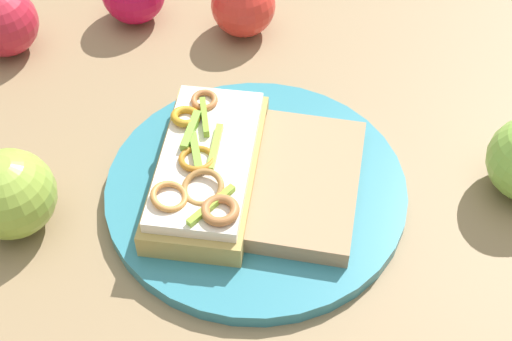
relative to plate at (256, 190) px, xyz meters
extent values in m
plane|color=#8C704F|center=(0.00, 0.00, -0.01)|extent=(2.00, 2.00, 0.00)
cylinder|color=teal|center=(0.00, 0.00, 0.00)|extent=(0.28, 0.28, 0.01)
cube|color=#AB8F4D|center=(0.04, -0.01, 0.02)|extent=(0.12, 0.20, 0.02)
cube|color=silver|center=(0.04, -0.01, 0.04)|extent=(0.11, 0.18, 0.01)
torus|color=#B86B3B|center=(0.04, -0.07, 0.05)|extent=(0.04, 0.04, 0.01)
torus|color=#AC753C|center=(0.05, 0.03, 0.05)|extent=(0.04, 0.04, 0.02)
torus|color=#AB6939|center=(0.03, 0.06, 0.05)|extent=(0.04, 0.04, 0.01)
torus|color=#B16E1E|center=(0.05, 0.00, 0.05)|extent=(0.05, 0.05, 0.01)
torus|color=#BA821E|center=(0.06, -0.05, 0.05)|extent=(0.04, 0.04, 0.01)
torus|color=#BF7B3C|center=(0.08, 0.04, 0.05)|extent=(0.04, 0.04, 0.01)
cube|color=#8DAE3B|center=(0.04, -0.01, 0.05)|extent=(0.02, 0.05, 0.01)
cube|color=#7CAB39|center=(0.05, -0.01, 0.05)|extent=(0.01, 0.05, 0.01)
cube|color=#8AB833|center=(0.04, 0.05, 0.05)|extent=(0.04, 0.04, 0.01)
cube|color=#80AC32|center=(0.04, -0.05, 0.05)|extent=(0.01, 0.05, 0.01)
cube|color=#7FB23B|center=(0.06, -0.03, 0.05)|extent=(0.02, 0.05, 0.01)
cube|color=#A8805D|center=(-0.04, 0.01, 0.02)|extent=(0.13, 0.18, 0.02)
sphere|color=#B31E30|center=(0.26, -0.23, 0.03)|extent=(0.11, 0.11, 0.08)
sphere|color=#8AA63B|center=(0.22, 0.02, 0.03)|extent=(0.11, 0.11, 0.08)
sphere|color=red|center=(0.00, -0.25, 0.03)|extent=(0.10, 0.10, 0.07)
camera|label=1|loc=(0.03, 0.43, 0.52)|focal=51.03mm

